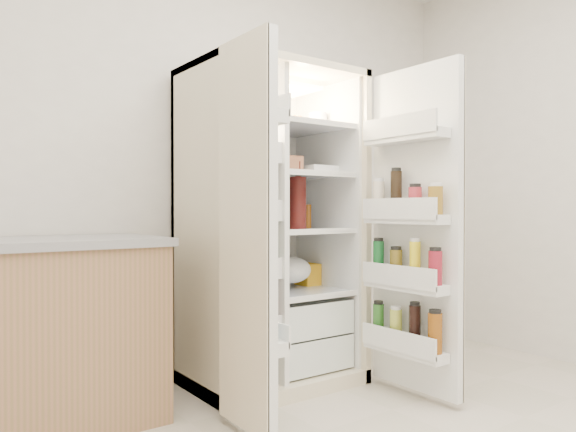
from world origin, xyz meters
TOP-DOWN VIEW (x-y plane):
  - wall_back at (0.00, 2.00)m, footprint 4.00×0.02m
  - refrigerator at (0.22, 1.65)m, footprint 0.92×0.70m
  - freezer_door at (-0.30, 1.05)m, footprint 0.15×0.40m
  - fridge_door at (0.68, 0.96)m, footprint 0.17×0.58m
  - kitchen_counter at (-1.09, 1.67)m, footprint 1.20×0.64m

SIDE VIEW (x-z plane):
  - kitchen_counter at x=-1.09m, z-range 0.00..0.87m
  - refrigerator at x=0.22m, z-range -0.16..1.64m
  - fridge_door at x=0.68m, z-range 0.01..1.73m
  - freezer_door at x=-0.30m, z-range 0.03..1.75m
  - wall_back at x=0.00m, z-range 0.00..2.70m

